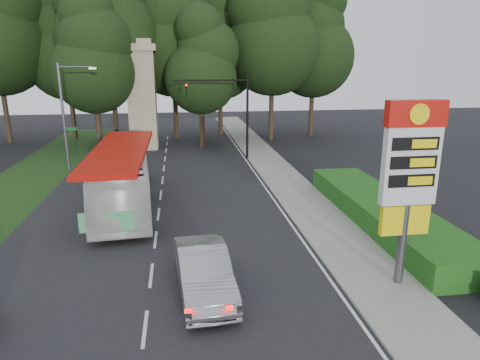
{
  "coord_description": "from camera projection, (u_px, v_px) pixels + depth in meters",
  "views": [
    {
      "loc": [
        1.3,
        -11.43,
        8.09
      ],
      "look_at": [
        4.3,
        9.52,
        2.2
      ],
      "focal_mm": 32.0,
      "sensor_mm": 36.0,
      "label": 1
    }
  ],
  "objects": [
    {
      "name": "tree_east_near",
      "position": [
        220.0,
        46.0,
        46.41
      ],
      "size": [
        8.12,
        8.12,
        15.95
      ],
      "color": "#2D2116",
      "rests_on": "ground"
    },
    {
      "name": "hedge",
      "position": [
        383.0,
        213.0,
        21.93
      ],
      "size": [
        3.0,
        14.0,
        1.2
      ],
      "primitive_type": "cube",
      "color": "#185316",
      "rests_on": "ground"
    },
    {
      "name": "tree_center_right",
      "position": [
        172.0,
        31.0,
        43.46
      ],
      "size": [
        9.24,
        9.24,
        18.15
      ],
      "color": "#2D2116",
      "rests_on": "ground"
    },
    {
      "name": "tree_center_left",
      "position": [
        108.0,
        18.0,
        40.46
      ],
      "size": [
        10.08,
        10.08,
        19.8
      ],
      "color": "#2D2116",
      "rests_on": "ground"
    },
    {
      "name": "gas_station_pylon",
      "position": [
        410.0,
        170.0,
        14.86
      ],
      "size": [
        2.1,
        0.45,
        6.85
      ],
      "color": "#59595E",
      "rests_on": "ground"
    },
    {
      "name": "monument",
      "position": [
        142.0,
        94.0,
        39.86
      ],
      "size": [
        3.0,
        3.0,
        10.05
      ],
      "color": "gray",
      "rests_on": "ground"
    },
    {
      "name": "streetlight_signs",
      "position": [
        66.0,
        112.0,
        31.74
      ],
      "size": [
        2.75,
        0.98,
        8.0
      ],
      "color": "#59595E",
      "rests_on": "ground"
    },
    {
      "name": "traffic_signal_mast",
      "position": [
        232.0,
        104.0,
        35.3
      ],
      "size": [
        6.1,
        0.35,
        7.2
      ],
      "color": "black",
      "rests_on": "ground"
    },
    {
      "name": "tree_far_east",
      "position": [
        314.0,
        39.0,
        45.69
      ],
      "size": [
        8.68,
        8.68,
        17.05
      ],
      "color": "#2D2116",
      "rests_on": "ground"
    },
    {
      "name": "tree_east_mid",
      "position": [
        273.0,
        28.0,
        42.83
      ],
      "size": [
        9.52,
        9.52,
        18.7
      ],
      "color": "#2D2116",
      "rests_on": "ground"
    },
    {
      "name": "sidewalk_right",
      "position": [
        304.0,
        201.0,
        25.48
      ],
      "size": [
        3.0,
        80.0,
        0.12
      ],
      "primitive_type": "cube",
      "color": "gray",
      "rests_on": "ground"
    },
    {
      "name": "tree_west_near",
      "position": [
        65.0,
        42.0,
        44.13
      ],
      "size": [
        8.4,
        8.4,
        16.5
      ],
      "color": "#2D2116",
      "rests_on": "ground"
    },
    {
      "name": "ground",
      "position": [
        144.0,
        339.0,
        12.89
      ],
      "size": [
        120.0,
        120.0,
        0.0
      ],
      "primitive_type": "plane",
      "color": "black",
      "rests_on": "ground"
    },
    {
      "name": "transit_bus",
      "position": [
        122.0,
        177.0,
        24.48
      ],
      "size": [
        3.9,
        12.36,
        3.39
      ],
      "primitive_type": "imported",
      "rotation": [
        0.0,
        0.0,
        0.09
      ],
      "color": "silver",
      "rests_on": "ground"
    },
    {
      "name": "grass_verge_left",
      "position": [
        19.0,
        186.0,
        28.76
      ],
      "size": [
        5.0,
        50.0,
        0.02
      ],
      "primitive_type": "cube",
      "color": "#193814",
      "rests_on": "ground"
    },
    {
      "name": "tree_monument_right",
      "position": [
        201.0,
        62.0,
        39.36
      ],
      "size": [
        6.72,
        6.72,
        13.2
      ],
      "color": "#2D2116",
      "rests_on": "ground"
    },
    {
      "name": "tree_monument_left",
      "position": [
        92.0,
        54.0,
        37.4
      ],
      "size": [
        7.28,
        7.28,
        14.3
      ],
      "color": "#2D2116",
      "rests_on": "ground"
    },
    {
      "name": "sedan_silver",
      "position": [
        204.0,
        271.0,
        15.28
      ],
      "size": [
        2.15,
        5.2,
        1.67
      ],
      "primitive_type": "imported",
      "rotation": [
        0.0,
        0.0,
        0.08
      ],
      "color": "#999AA0",
      "rests_on": "ground"
    },
    {
      "name": "road_surface",
      "position": [
        159.0,
        208.0,
        24.33
      ],
      "size": [
        14.0,
        80.0,
        0.02
      ],
      "primitive_type": "cube",
      "color": "black",
      "rests_on": "ground"
    }
  ]
}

